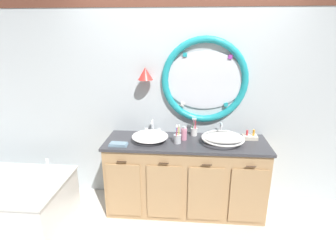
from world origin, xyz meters
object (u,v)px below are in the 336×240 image
object	(u,v)px
toothbrush_holder_left	(177,138)
toiletry_basket	(250,137)
folded_hand_towel	(118,144)
sink_basin_right	(223,138)
soap_dispenser	(184,134)
toothbrush_holder_right	(194,131)
sink_basin_left	(150,136)

from	to	relation	value
toothbrush_holder_left	toiletry_basket	bearing A→B (deg)	12.85
toothbrush_holder_left	folded_hand_towel	world-z (taller)	toothbrush_holder_left
sink_basin_right	soap_dispenser	distance (m)	0.43
toothbrush_holder_right	sink_basin_right	bearing A→B (deg)	-34.88
sink_basin_left	toiletry_basket	distance (m)	1.13
sink_basin_left	folded_hand_towel	distance (m)	0.36
sink_basin_left	folded_hand_towel	world-z (taller)	sink_basin_left
soap_dispenser	folded_hand_towel	bearing A→B (deg)	-162.02
toiletry_basket	sink_basin_left	bearing A→B (deg)	-172.18
toothbrush_holder_left	toothbrush_holder_right	distance (m)	0.31
sink_basin_right	toothbrush_holder_right	xyz separation A→B (m)	(-0.31, 0.22, -0.00)
sink_basin_right	folded_hand_towel	bearing A→B (deg)	-172.15
sink_basin_left	toothbrush_holder_left	bearing A→B (deg)	-6.03
toothbrush_holder_right	toiletry_basket	distance (m)	0.64
sink_basin_right	folded_hand_towel	distance (m)	1.13
sink_basin_left	soap_dispenser	bearing A→B (deg)	10.74
sink_basin_left	soap_dispenser	xyz separation A→B (m)	(0.37, 0.07, 0.02)
sink_basin_right	soap_dispenser	bearing A→B (deg)	170.52
sink_basin_left	toothbrush_holder_left	distance (m)	0.31
folded_hand_towel	sink_basin_right	bearing A→B (deg)	7.85
sink_basin_right	folded_hand_towel	xyz separation A→B (m)	(-1.12, -0.15, -0.04)
toothbrush_holder_right	soap_dispenser	world-z (taller)	toothbrush_holder_right
toothbrush_holder_left	soap_dispenser	distance (m)	0.13
toothbrush_holder_right	folded_hand_towel	size ratio (longest dim) A/B	1.12
toiletry_basket	soap_dispenser	bearing A→B (deg)	-173.66
sink_basin_left	sink_basin_right	xyz separation A→B (m)	(0.80, -0.00, 0.01)
sink_basin_left	sink_basin_right	size ratio (longest dim) A/B	0.87
soap_dispenser	toothbrush_holder_right	bearing A→B (deg)	51.61
sink_basin_right	soap_dispenser	world-z (taller)	soap_dispenser
toothbrush_holder_right	toiletry_basket	size ratio (longest dim) A/B	1.37
toothbrush_holder_left	folded_hand_towel	distance (m)	0.64
sink_basin_left	toiletry_basket	size ratio (longest dim) A/B	2.50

